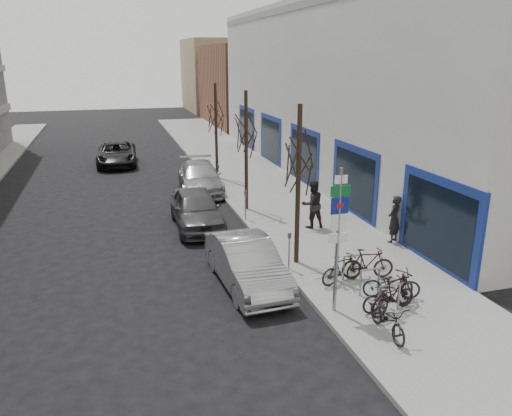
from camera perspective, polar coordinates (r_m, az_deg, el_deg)
ground at (r=13.66m, az=-0.56°, el=-13.49°), size 120.00×120.00×0.00m
sidewalk_east at (r=23.69m, az=3.35°, el=0.15°), size 5.00×70.00×0.15m
commercial_building at (r=34.03m, az=20.62°, el=12.70°), size 20.00×32.00×10.00m
brick_building_far at (r=53.91m, az=1.22°, el=13.88°), size 12.00×14.00×8.00m
tan_building_far at (r=68.44m, az=-2.27°, el=14.95°), size 13.00×12.00×9.00m
highway_sign_pole at (r=13.40m, az=9.37°, el=-2.75°), size 0.55×0.10×4.20m
bike_rack at (r=15.18m, az=12.87°, el=-7.86°), size 0.66×2.26×0.83m
tree_near at (r=16.17m, az=4.94°, el=6.86°), size 1.80×1.80×5.50m
tree_mid at (r=22.29m, az=-1.15°, el=9.71°), size 1.80×1.80×5.50m
tree_far at (r=28.57m, az=-4.64°, el=11.27°), size 1.80×1.80×5.50m
meter_front at (r=16.44m, az=3.82°, el=-4.51°), size 0.10×0.08×1.27m
meter_mid at (r=21.40m, az=-1.21°, el=0.67°), size 0.10×0.08×1.27m
meter_back at (r=26.58m, az=-4.32°, el=3.87°), size 0.10×0.08×1.27m
bike_near_left at (r=13.25m, az=14.85°, el=-11.81°), size 0.56×1.73×1.05m
bike_near_right at (r=14.36m, az=15.50°, el=-9.26°), size 1.98×1.29×1.16m
bike_mid_curb at (r=15.13m, az=15.25°, el=-8.15°), size 1.73×1.06×1.01m
bike_mid_inner at (r=15.75m, az=9.83°, el=-6.86°), size 1.64×0.82×0.95m
bike_far_curb at (r=14.42m, az=14.92°, el=-9.40°), size 1.71×0.66×1.02m
bike_far_inner at (r=16.22m, az=12.66°, el=-6.18°), size 1.75×0.82×1.02m
parked_car_front at (r=15.61m, az=-1.07°, el=-6.31°), size 1.86×4.67×1.51m
parked_car_mid at (r=21.00m, az=-6.83°, el=-0.10°), size 1.95×4.72×1.60m
parked_car_back at (r=26.64m, az=-6.41°, el=3.50°), size 2.55×5.40×1.52m
lane_car at (r=34.37m, az=-15.63°, el=5.99°), size 2.68×5.42×1.48m
pedestrian_near at (r=19.45m, az=15.49°, el=-1.23°), size 0.79×0.74×1.81m
pedestrian_far at (r=20.46m, az=6.46°, el=0.47°), size 0.77×0.55×2.00m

